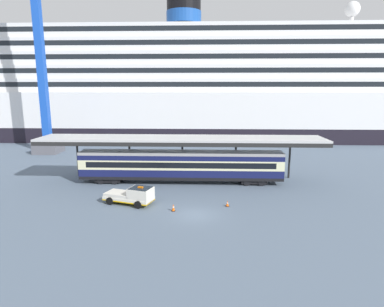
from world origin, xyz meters
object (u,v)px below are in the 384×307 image
(service_truck, at_px, (133,195))
(traffic_cone_near, at_px, (227,204))
(traffic_cone_mid, at_px, (173,208))
(quay_bollard, at_px, (132,197))
(cruise_ship, at_px, (167,89))
(train_carriage, at_px, (181,165))
(dockside_crane, at_px, (43,45))

(service_truck, relative_size, traffic_cone_near, 9.18)
(traffic_cone_mid, height_order, quay_bollard, quay_bollard)
(cruise_ship, relative_size, train_carriage, 6.21)
(traffic_cone_mid, bearing_deg, cruise_ship, 96.84)
(cruise_ship, bearing_deg, service_truck, -87.75)
(cruise_ship, xyz_separation_m, traffic_cone_near, (11.91, -52.24, -11.60))
(train_carriage, relative_size, quay_bollard, 26.78)
(cruise_ship, distance_m, traffic_cone_near, 54.82)
(traffic_cone_mid, xyz_separation_m, dockside_crane, (-25.84, 29.02, 19.27))
(traffic_cone_mid, distance_m, dockside_crane, 43.37)
(cruise_ship, distance_m, service_truck, 53.11)
(train_carriage, distance_m, service_truck, 9.40)
(traffic_cone_mid, bearing_deg, service_truck, 157.50)
(train_carriage, bearing_deg, traffic_cone_mid, -90.34)
(train_carriage, bearing_deg, dockside_crane, 143.69)
(traffic_cone_near, height_order, quay_bollard, quay_bollard)
(cruise_ship, relative_size, traffic_cone_mid, 217.53)
(service_truck, xyz_separation_m, quay_bollard, (-0.27, 0.72, -0.47))
(service_truck, height_order, dockside_crane, dockside_crane)
(train_carriage, xyz_separation_m, quay_bollard, (-4.74, -7.44, -1.80))
(traffic_cone_near, height_order, dockside_crane, dockside_crane)
(traffic_cone_near, relative_size, dockside_crane, 0.01)
(traffic_cone_near, relative_size, quay_bollard, 0.63)
(train_carriage, distance_m, quay_bollard, 9.00)
(train_carriage, relative_size, dockside_crane, 0.43)
(dockside_crane, height_order, quay_bollard, dockside_crane)
(service_truck, height_order, quay_bollard, service_truck)
(train_carriage, height_order, traffic_cone_near, train_carriage)
(train_carriage, relative_size, traffic_cone_mid, 35.00)
(cruise_ship, distance_m, quay_bollard, 52.49)
(train_carriage, height_order, service_truck, train_carriage)
(quay_bollard, bearing_deg, dockside_crane, 128.63)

